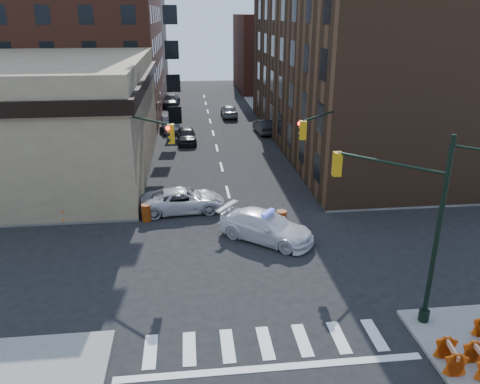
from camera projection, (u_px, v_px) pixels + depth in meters
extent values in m
plane|color=black|center=(244.00, 259.00, 24.82)|extent=(140.00, 140.00, 0.00)
cube|color=gray|center=(7.00, 128.00, 52.75)|extent=(34.00, 54.50, 0.15)
cube|color=gray|center=(397.00, 118.00, 57.59)|extent=(34.00, 54.50, 0.15)
cube|color=#988964|center=(5.00, 118.00, 36.72)|extent=(22.00, 22.00, 9.00)
cube|color=#58291B|center=(50.00, 15.00, 55.67)|extent=(25.00, 25.00, 24.00)
cube|color=#482E1D|center=(351.00, 71.00, 44.55)|extent=(14.00, 34.00, 14.00)
cube|color=#51453C|center=(104.00, 40.00, 77.77)|extent=(20.00, 18.00, 16.00)
cube|color=#58291B|center=(286.00, 53.00, 77.94)|extent=(16.00, 16.00, 12.00)
cylinder|color=black|center=(437.00, 235.00, 18.21)|extent=(0.20, 0.20, 8.00)
cylinder|color=black|center=(424.00, 315.00, 19.55)|extent=(0.44, 0.44, 0.50)
cylinder|color=black|center=(389.00, 163.00, 18.62)|extent=(3.27, 3.27, 0.12)
cube|color=#BF8C0C|center=(337.00, 164.00, 20.11)|extent=(0.35, 0.35, 1.05)
sphere|color=#FF0C05|center=(340.00, 155.00, 20.14)|extent=(0.22, 0.22, 0.22)
sphere|color=black|center=(340.00, 162.00, 20.26)|extent=(0.22, 0.22, 0.22)
sphere|color=black|center=(339.00, 170.00, 20.38)|extent=(0.22, 0.22, 0.22)
cylinder|color=black|center=(121.00, 155.00, 28.46)|extent=(0.20, 0.20, 8.00)
cylinder|color=black|center=(127.00, 211.00, 29.81)|extent=(0.44, 0.44, 0.50)
cylinder|color=black|center=(143.00, 119.00, 26.26)|extent=(3.27, 3.27, 0.12)
cube|color=#BF8C0C|center=(171.00, 134.00, 25.13)|extent=(0.35, 0.35, 1.05)
sphere|color=#FF0C05|center=(168.00, 128.00, 24.84)|extent=(0.22, 0.22, 0.22)
sphere|color=black|center=(168.00, 134.00, 24.96)|extent=(0.22, 0.22, 0.22)
sphere|color=black|center=(168.00, 140.00, 25.08)|extent=(0.22, 0.22, 0.22)
cylinder|color=black|center=(338.00, 148.00, 29.89)|extent=(0.20, 0.20, 8.00)
cylinder|color=black|center=(334.00, 202.00, 31.24)|extent=(0.44, 0.44, 0.50)
cylinder|color=black|center=(323.00, 115.00, 27.35)|extent=(3.27, 3.27, 0.12)
cube|color=#BF8C0C|center=(303.00, 130.00, 25.89)|extent=(0.35, 0.35, 1.05)
sphere|color=#FF0C05|center=(300.00, 123.00, 25.89)|extent=(0.22, 0.22, 0.22)
sphere|color=black|center=(299.00, 129.00, 26.01)|extent=(0.22, 0.22, 0.22)
sphere|color=black|center=(299.00, 135.00, 26.13)|extent=(0.22, 0.22, 0.22)
cylinder|color=black|center=(285.00, 122.00, 49.21)|extent=(0.24, 0.24, 2.60)
sphere|color=#974816|center=(286.00, 103.00, 48.47)|extent=(3.00, 3.00, 3.00)
cylinder|color=black|center=(272.00, 108.00, 56.63)|extent=(0.24, 0.24, 2.60)
sphere|color=#974816|center=(272.00, 91.00, 55.89)|extent=(3.00, 3.00, 3.00)
imported|color=silver|center=(266.00, 227.00, 26.69)|extent=(5.87, 5.31, 1.64)
imported|color=silver|center=(183.00, 200.00, 30.61)|extent=(5.64, 2.94, 1.52)
imported|color=black|center=(187.00, 135.00, 46.77)|extent=(2.02, 4.60, 1.54)
imported|color=gray|center=(170.00, 123.00, 51.71)|extent=(2.33, 5.06, 1.61)
imported|color=black|center=(171.00, 100.00, 65.22)|extent=(2.79, 5.71, 1.60)
imported|color=black|center=(264.00, 126.00, 50.51)|extent=(1.98, 4.73, 1.52)
imported|color=gray|center=(229.00, 111.00, 58.37)|extent=(1.94, 4.75, 1.61)
imported|color=black|center=(79.00, 190.00, 31.25)|extent=(0.82, 0.64, 1.98)
imported|color=black|center=(65.00, 207.00, 28.93)|extent=(0.84, 0.67, 1.63)
imported|color=#1D232C|center=(26.00, 202.00, 29.39)|extent=(1.22, 0.80, 1.92)
cylinder|color=red|center=(281.00, 220.00, 28.20)|extent=(0.74, 0.74, 1.13)
cylinder|color=red|center=(146.00, 213.00, 29.25)|extent=(0.74, 0.74, 1.07)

